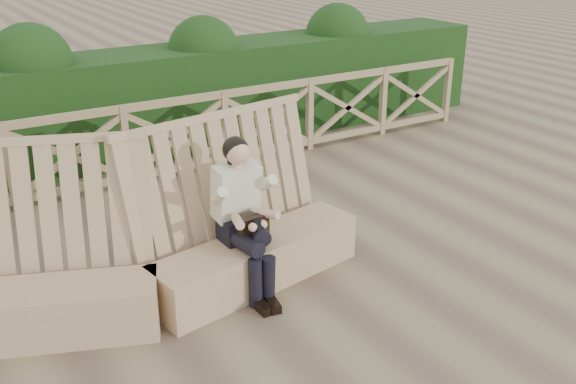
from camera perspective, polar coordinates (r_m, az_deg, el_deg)
ground at (r=6.22m, az=3.18°, el=-8.60°), size 60.00×60.00×0.00m
bench at (r=5.94m, az=-12.50°, el=-6.33°), size 4.29×1.51×1.60m
woman at (r=5.92m, az=-4.01°, el=-1.72°), size 0.43×0.90×1.48m
guardrail at (r=8.82m, az=-9.83°, el=4.82°), size 10.10×0.09×1.10m
hedge at (r=9.85m, az=-12.62°, el=7.70°), size 12.00×1.20×1.50m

